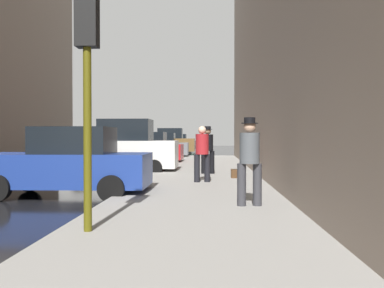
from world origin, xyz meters
name	(u,v)px	position (x,y,z in m)	size (l,w,h in m)	color
sidewalk	(199,191)	(6.00, 0.00, 0.07)	(4.00, 40.00, 0.15)	gray
parked_blue_sedan	(69,163)	(2.65, -0.58, 0.85)	(4.21, 2.08, 1.79)	navy
parked_white_van	(122,149)	(2.65, 6.10, 1.03)	(4.61, 2.08, 2.25)	silver
parked_red_hatchback	(146,149)	(2.65, 12.34, 0.85)	(4.25, 2.15, 1.79)	#B2191E
parked_gray_coupe	(159,146)	(2.65, 18.52, 0.85)	(4.22, 2.09, 1.79)	slate
parked_bronze_suv	(169,142)	(2.65, 25.27, 1.03)	(4.61, 2.08, 2.25)	brown
parked_dark_green_sedan	(176,143)	(2.65, 32.45, 0.85)	(4.20, 2.07, 1.79)	#193828
fire_hydrant	(170,160)	(4.45, 7.79, 0.50)	(0.42, 0.22, 0.70)	red
traffic_light	(87,54)	(4.50, -5.20, 2.76)	(0.32, 0.32, 3.60)	#514C0F
pedestrian_in_red_jacket	(202,151)	(6.04, 1.65, 1.10)	(0.53, 0.48, 1.71)	black
pedestrian_with_fedora	(208,147)	(6.19, 4.62, 1.14)	(0.51, 0.42, 1.78)	black
pedestrian_with_beanie	(250,157)	(7.09, -2.79, 1.14)	(0.52, 0.44, 1.78)	#333338
duffel_bag	(236,173)	(7.15, 3.09, 0.29)	(0.32, 0.44, 0.28)	#472D19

